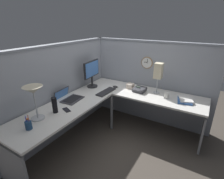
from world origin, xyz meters
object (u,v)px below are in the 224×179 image
(office_phone, at_px, (140,90))
(tissue_box, at_px, (130,86))
(monitor, at_px, (92,72))
(wall_clock, at_px, (147,63))
(pen_cup, at_px, (28,125))
(desk_lamp_dome, at_px, (33,93))
(cell_phone, at_px, (67,110))
(desk_lamp_paper, at_px, (158,72))
(keyboard, at_px, (106,92))
(laptop, at_px, (68,97))
(thermos_flask, at_px, (55,105))
(computer_mouse, at_px, (115,87))
(book_stack, at_px, (185,100))
(coffee_mug, at_px, (167,95))

(office_phone, distance_m, tissue_box, 0.23)
(monitor, xyz_separation_m, wall_clock, (0.57, -0.85, 0.16))
(pen_cup, relative_size, wall_clock, 0.82)
(desk_lamp_dome, height_order, cell_phone, desk_lamp_dome)
(pen_cup, relative_size, desk_lamp_paper, 0.34)
(keyboard, bearing_deg, office_phone, -54.35)
(desk_lamp_dome, bearing_deg, monitor, 4.04)
(laptop, distance_m, tissue_box, 1.16)
(thermos_flask, distance_m, wall_clock, 1.81)
(laptop, xyz_separation_m, keyboard, (0.55, -0.39, -0.01))
(computer_mouse, bearing_deg, laptop, 153.71)
(laptop, xyz_separation_m, book_stack, (0.88, -1.65, -0.00))
(thermos_flask, bearing_deg, office_phone, -29.10)
(office_phone, bearing_deg, book_stack, -89.52)
(keyboard, distance_m, wall_clock, 0.94)
(monitor, relative_size, cell_phone, 3.47)
(computer_mouse, bearing_deg, book_stack, -87.92)
(monitor, bearing_deg, desk_lamp_paper, -74.21)
(wall_clock, bearing_deg, tissue_box, 144.37)
(book_stack, relative_size, desk_lamp_paper, 0.62)
(laptop, bearing_deg, wall_clock, -35.34)
(computer_mouse, xyz_separation_m, thermos_flask, (-1.25, 0.24, 0.09))
(desk_lamp_dome, xyz_separation_m, cell_phone, (0.35, -0.16, -0.36))
(cell_phone, relative_size, coffee_mug, 1.50)
(coffee_mug, bearing_deg, computer_mouse, 90.98)
(pen_cup, height_order, wall_clock, wall_clock)
(laptop, height_order, wall_clock, wall_clock)
(monitor, distance_m, coffee_mug, 1.39)
(cell_phone, distance_m, tissue_box, 1.30)
(computer_mouse, bearing_deg, wall_clock, -49.61)
(computer_mouse, distance_m, cell_phone, 1.14)
(laptop, xyz_separation_m, wall_clock, (1.22, -0.87, 0.43))
(desk_lamp_dome, bearing_deg, wall_clock, -22.22)
(computer_mouse, xyz_separation_m, tissue_box, (0.11, -0.26, 0.03))
(cell_phone, height_order, office_phone, office_phone)
(desk_lamp_paper, bearing_deg, laptop, 129.99)
(desk_lamp_dome, distance_m, pen_cup, 0.39)
(desk_lamp_dome, distance_m, cell_phone, 0.53)
(laptop, height_order, computer_mouse, laptop)
(thermos_flask, height_order, wall_clock, wall_clock)
(keyboard, height_order, office_phone, office_phone)
(coffee_mug, bearing_deg, monitor, 98.53)
(monitor, relative_size, desk_lamp_dome, 1.12)
(cell_phone, bearing_deg, thermos_flask, 166.38)
(cell_phone, bearing_deg, wall_clock, 0.64)
(laptop, distance_m, office_phone, 1.25)
(monitor, height_order, coffee_mug, monitor)
(thermos_flask, bearing_deg, desk_lamp_paper, -35.45)
(book_stack, xyz_separation_m, desk_lamp_paper, (0.09, 0.49, 0.36))
(book_stack, distance_m, coffee_mug, 0.29)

